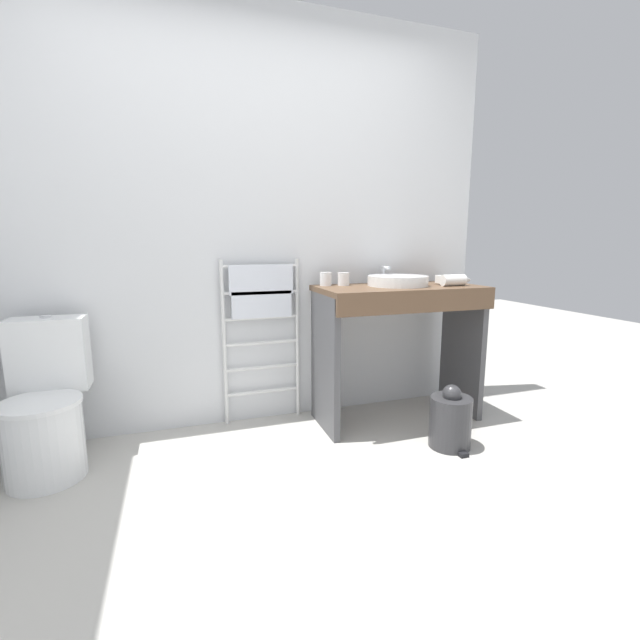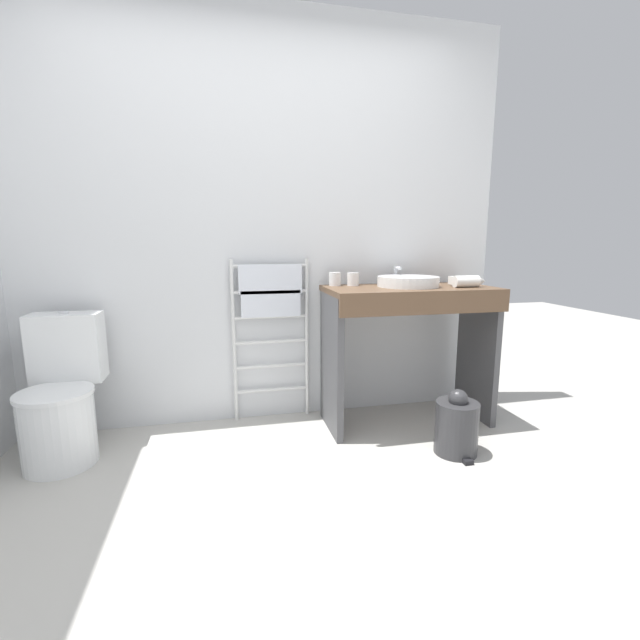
{
  "view_description": "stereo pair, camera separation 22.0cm",
  "coord_description": "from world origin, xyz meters",
  "views": [
    {
      "loc": [
        -0.46,
        -1.28,
        1.16
      ],
      "look_at": [
        0.23,
        0.77,
        0.77
      ],
      "focal_mm": 24.0,
      "sensor_mm": 36.0,
      "label": 1
    },
    {
      "loc": [
        -0.24,
        -1.34,
        1.16
      ],
      "look_at": [
        0.23,
        0.77,
        0.77
      ],
      "focal_mm": 24.0,
      "sensor_mm": 36.0,
      "label": 2
    }
  ],
  "objects": [
    {
      "name": "cup_near_wall",
      "position": [
        0.45,
        1.31,
        0.94
      ],
      "size": [
        0.08,
        0.08,
        0.09
      ],
      "color": "white",
      "rests_on": "vanity_counter"
    },
    {
      "name": "ground_plane",
      "position": [
        0.0,
        0.0,
        0.0
      ],
      "size": [
        12.0,
        12.0,
        0.0
      ],
      "primitive_type": "plane",
      "color": "#B2AFA8"
    },
    {
      "name": "faucet",
      "position": [
        0.89,
        1.35,
        0.97
      ],
      "size": [
        0.02,
        0.1,
        0.12
      ],
      "color": "silver",
      "rests_on": "vanity_counter"
    },
    {
      "name": "trash_bin",
      "position": [
        0.99,
        0.67,
        0.16
      ],
      "size": [
        0.24,
        0.27,
        0.37
      ],
      "color": "#333335",
      "rests_on": "ground_plane"
    },
    {
      "name": "towel_radiator",
      "position": [
        0.04,
        1.39,
        0.77
      ],
      "size": [
        0.5,
        0.06,
        1.06
      ],
      "color": "silver",
      "rests_on": "ground_plane"
    },
    {
      "name": "wall_back",
      "position": [
        0.0,
        1.5,
        1.29
      ],
      "size": [
        3.21,
        0.12,
        2.58
      ],
      "primitive_type": "cube",
      "color": "silver",
      "rests_on": "ground_plane"
    },
    {
      "name": "toilet",
      "position": [
        -1.13,
        1.1,
        0.33
      ],
      "size": [
        0.37,
        0.53,
        0.79
      ],
      "color": "white",
      "rests_on": "ground_plane"
    },
    {
      "name": "hair_dryer",
      "position": [
        1.23,
        1.05,
        0.93
      ],
      "size": [
        0.21,
        0.16,
        0.07
      ],
      "color": "white",
      "rests_on": "vanity_counter"
    },
    {
      "name": "sink_basin",
      "position": [
        0.89,
        1.16,
        0.93
      ],
      "size": [
        0.39,
        0.39,
        0.06
      ],
      "color": "white",
      "rests_on": "vanity_counter"
    },
    {
      "name": "cup_near_edge",
      "position": [
        0.56,
        1.29,
        0.93
      ],
      "size": [
        0.07,
        0.07,
        0.08
      ],
      "color": "white",
      "rests_on": "vanity_counter"
    },
    {
      "name": "vanity_counter",
      "position": [
        0.89,
        1.13,
        0.61
      ],
      "size": [
        1.05,
        0.52,
        0.89
      ],
      "color": "brown",
      "rests_on": "ground_plane"
    }
  ]
}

